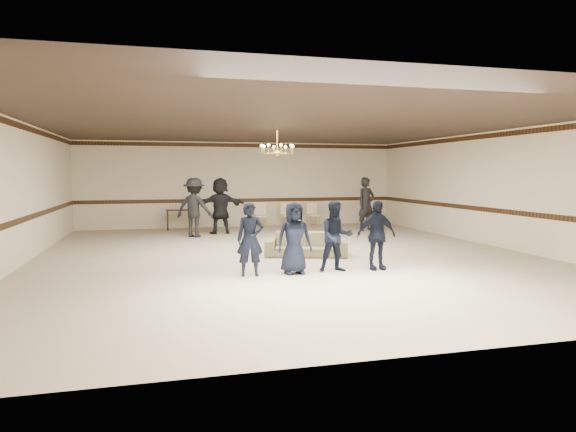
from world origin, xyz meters
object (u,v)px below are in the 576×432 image
(boy_b, at_px, (294,238))
(boy_c, at_px, (336,236))
(banquet_chair_right, at_px, (313,215))
(adult_right, at_px, (366,204))
(banquet_chair_left, at_px, (261,216))
(banquet_chair_mid, at_px, (287,215))
(console_table, at_px, (179,220))
(boy_d, at_px, (376,235))
(adult_left, at_px, (194,208))
(settee, at_px, (306,244))
(adult_mid, at_px, (220,206))
(chandelier, at_px, (277,141))
(boy_a, at_px, (250,239))

(boy_b, bearing_deg, boy_c, -2.42)
(boy_b, bearing_deg, banquet_chair_right, 67.92)
(boy_b, height_order, adult_right, adult_right)
(banquet_chair_left, bearing_deg, banquet_chair_mid, 0.05)
(adult_right, bearing_deg, console_table, 146.65)
(boy_d, height_order, adult_left, adult_left)
(boy_b, bearing_deg, adult_left, 101.23)
(adult_right, bearing_deg, banquet_chair_left, 136.39)
(banquet_chair_left, height_order, console_table, banquet_chair_left)
(settee, relative_size, banquet_chair_right, 2.18)
(boy_b, relative_size, adult_mid, 0.78)
(adult_mid, relative_size, banquet_chair_right, 2.06)
(chandelier, xyz_separation_m, boy_d, (1.39, -3.23, -2.14))
(boy_a, distance_m, adult_right, 8.57)
(adult_left, relative_size, banquet_chair_mid, 2.06)
(chandelier, height_order, boy_d, chandelier)
(chandelier, height_order, adult_mid, chandelier)
(boy_a, distance_m, boy_d, 2.70)
(boy_a, height_order, boy_c, same)
(banquet_chair_left, relative_size, console_table, 1.06)
(boy_a, bearing_deg, boy_b, 6.59)
(adult_right, bearing_deg, boy_d, -127.90)
(banquet_chair_left, xyz_separation_m, banquet_chair_mid, (1.00, 0.00, 0.00))
(settee, xyz_separation_m, adult_mid, (-1.50, 5.09, 0.65))
(banquet_chair_left, bearing_deg, boy_d, -84.71)
(banquet_chair_mid, bearing_deg, boy_a, -107.36)
(console_table, bearing_deg, adult_right, -20.11)
(boy_c, xyz_separation_m, boy_d, (0.90, 0.00, 0.00))
(adult_right, height_order, banquet_chair_mid, adult_right)
(adult_mid, xyz_separation_m, console_table, (-1.32, 1.56, -0.58))
(adult_left, height_order, banquet_chair_left, adult_left)
(boy_d, bearing_deg, adult_left, 117.94)
(chandelier, relative_size, boy_c, 0.64)
(boy_b, xyz_separation_m, banquet_chair_right, (3.02, 8.46, -0.27))
(banquet_chair_mid, bearing_deg, boy_b, -101.75)
(boy_d, xyz_separation_m, banquet_chair_left, (-0.78, 8.46, -0.27))
(boy_d, relative_size, adult_right, 0.78)
(boy_c, distance_m, adult_mid, 7.27)
(chandelier, xyz_separation_m, console_table, (-2.38, 5.44, -2.51))
(boy_a, height_order, banquet_chair_left, boy_a)
(settee, bearing_deg, adult_mid, 123.63)
(chandelier, distance_m, adult_left, 4.20)
(settee, xyz_separation_m, console_table, (-2.82, 6.65, 0.07))
(boy_c, height_order, boy_d, same)
(boy_a, xyz_separation_m, boy_d, (2.70, 0.00, 0.00))
(boy_a, xyz_separation_m, settee, (1.75, 2.01, -0.44))
(boy_a, relative_size, adult_right, 0.78)
(settee, bearing_deg, chandelier, 127.10)
(chandelier, distance_m, banquet_chair_left, 5.80)
(boy_d, height_order, adult_mid, adult_mid)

